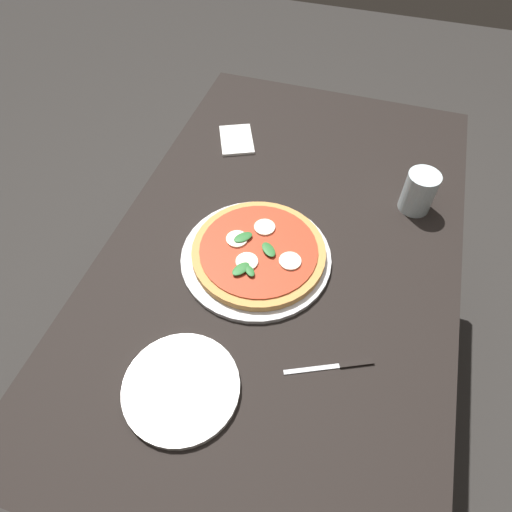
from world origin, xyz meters
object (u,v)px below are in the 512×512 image
plate_white (181,388)px  knife (341,365)px  pizza (259,252)px  napkin (237,140)px  serving_tray (256,257)px  glass_cup (419,192)px  dining_table (282,272)px

plate_white → knife: 0.31m
pizza → plate_white: size_ratio=1.38×
napkin → knife: napkin is taller
serving_tray → pizza: pizza is taller
napkin → glass_cup: bearing=-102.8°
dining_table → pizza: size_ratio=4.38×
plate_white → napkin: 0.74m
dining_table → serving_tray: bearing=139.8°
dining_table → glass_cup: 0.39m
napkin → dining_table: bearing=-145.1°
knife → plate_white: bearing=116.1°
pizza → napkin: size_ratio=2.32×
plate_white → knife: (0.13, -0.27, -0.00)m
serving_tray → napkin: size_ratio=2.62×
knife → glass_cup: glass_cup is taller
serving_tray → glass_cup: 0.43m
plate_white → napkin: (0.72, 0.14, -0.00)m
dining_table → glass_cup: (0.22, -0.28, 0.16)m
glass_cup → dining_table: bearing=127.8°
dining_table → napkin: size_ratio=10.17×
dining_table → knife: 0.34m
napkin → glass_cup: 0.52m
napkin → serving_tray: bearing=-155.1°
dining_table → pizza: bearing=140.7°
pizza → serving_tray: bearing=130.2°
dining_table → serving_tray: serving_tray is taller
pizza → napkin: bearing=25.7°
plate_white → napkin: size_ratio=1.68×
knife → dining_table: bearing=35.4°
glass_cup → knife: bearing=168.8°
knife → glass_cup: bearing=-11.2°
serving_tray → pizza: 0.02m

